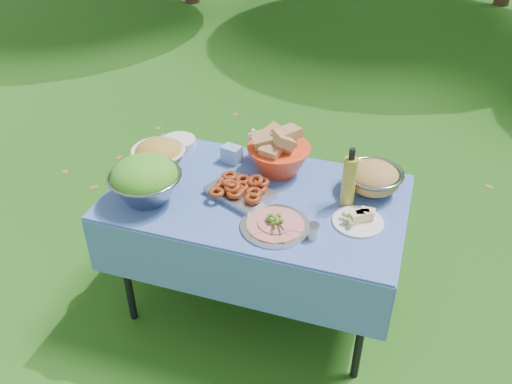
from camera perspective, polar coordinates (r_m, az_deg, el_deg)
ground at (r=3.20m, az=0.06°, el=-11.51°), size 80.00×80.00×0.00m
picnic_table at (r=2.94m, az=0.07°, el=-6.40°), size 1.46×0.86×0.76m
salad_bowl at (r=2.66m, az=-11.61°, el=1.25°), size 0.40×0.40×0.23m
pasta_bowl_white at (r=2.93m, az=-10.22°, el=3.96°), size 0.33×0.33×0.16m
plate_stack at (r=3.13m, az=-8.12°, el=5.17°), size 0.24×0.24×0.05m
wipes_box at (r=2.95m, az=-2.58°, el=4.01°), size 0.11×0.09×0.09m
sanitizer_bottle at (r=2.97m, az=-0.28°, el=5.14°), size 0.07×0.07×0.17m
bread_bowl at (r=2.83m, az=2.42°, el=4.16°), size 0.40×0.40×0.22m
pasta_bowl_steel at (r=2.75m, az=12.24°, el=1.48°), size 0.33×0.33×0.15m
fried_tray at (r=2.68m, az=-1.73°, el=0.25°), size 0.37×0.32×0.07m
charcuterie_platter at (r=2.48m, az=2.05°, el=-3.01°), size 0.39×0.39×0.07m
oil_bottle at (r=2.60m, az=9.81°, el=1.56°), size 0.08×0.08×0.31m
cheese_plate at (r=2.55m, az=10.75°, el=-2.61°), size 0.31×0.31×0.07m
shaker at (r=2.43m, az=6.08°, el=-4.13°), size 0.06×0.06×0.08m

